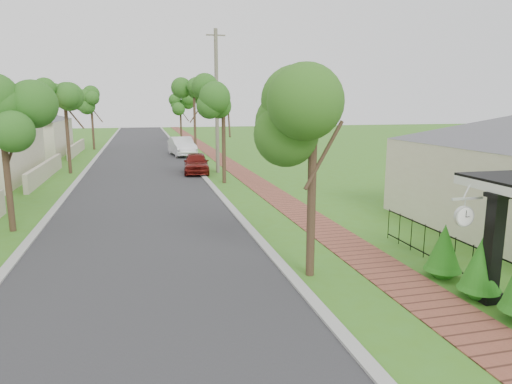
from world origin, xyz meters
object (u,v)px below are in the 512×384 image
object	(u,v)px
parked_car_white	(182,147)
parked_car_red	(196,163)
near_tree	(313,118)
utility_pole	(217,102)
porch_post	(492,254)
station_clock	(464,215)

from	to	relation	value
parked_car_white	parked_car_red	bearing A→B (deg)	-96.57
near_tree	utility_pole	size ratio (longest dim) A/B	0.57
porch_post	parked_car_red	distance (m)	21.43
near_tree	station_clock	bearing A→B (deg)	-36.21
parked_car_red	parked_car_white	distance (m)	10.36
porch_post	parked_car_white	distance (m)	31.65
parked_car_white	station_clock	bearing A→B (deg)	-89.85
porch_post	parked_car_white	world-z (taller)	porch_post
parked_car_white	utility_pole	distance (m)	11.12
parked_car_red	station_clock	world-z (taller)	station_clock
porch_post	parked_car_white	xyz separation A→B (m)	(-4.15, 31.37, -0.33)
parked_car_white	utility_pole	bearing A→B (deg)	-88.95
porch_post	near_tree	world-z (taller)	near_tree
porch_post	parked_car_red	world-z (taller)	porch_post
utility_pole	station_clock	size ratio (longest dim) A/B	11.27
near_tree	station_clock	distance (m)	4.15
parked_car_red	utility_pole	xyz separation A→B (m)	(1.39, -0.02, 3.89)
parked_car_red	station_clock	size ratio (longest dim) A/B	4.88
utility_pole	porch_post	bearing A→B (deg)	-82.51
parked_car_white	utility_pole	world-z (taller)	utility_pole
parked_car_white	station_clock	distance (m)	31.21
station_clock	utility_pole	bearing A→B (deg)	96.27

